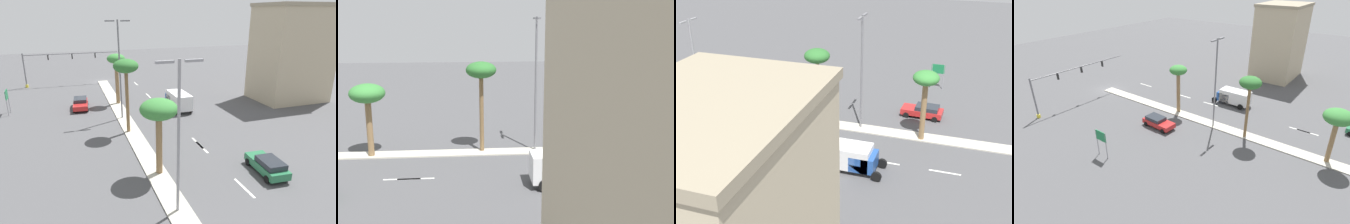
% 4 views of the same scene
% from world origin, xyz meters
% --- Properties ---
extents(ground_plane, '(160.00, 160.00, 0.00)m').
position_xyz_m(ground_plane, '(0.00, 29.51, 0.00)').
color(ground_plane, '#4C4C4F').
extents(median_curb, '(1.80, 75.87, 0.12)m').
position_xyz_m(median_curb, '(0.00, 37.94, 0.06)').
color(median_curb, '#B7B2A3').
rests_on(median_curb, ground).
extents(lane_stripe_trailing, '(0.20, 2.80, 0.01)m').
position_xyz_m(lane_stripe_trailing, '(-5.79, 13.07, 0.01)').
color(lane_stripe_trailing, silver).
rests_on(lane_stripe_trailing, ground).
extents(lane_stripe_far, '(0.20, 2.80, 0.01)m').
position_xyz_m(lane_stripe_far, '(-5.79, 18.53, 0.01)').
color(lane_stripe_far, silver).
rests_on(lane_stripe_far, ground).
extents(lane_stripe_center, '(0.20, 2.80, 0.01)m').
position_xyz_m(lane_stripe_center, '(-5.79, 32.63, 0.01)').
color(lane_stripe_center, silver).
rests_on(lane_stripe_center, ground).
extents(lane_stripe_front, '(0.20, 2.80, 0.01)m').
position_xyz_m(lane_stripe_front, '(-5.79, 33.67, 0.01)').
color(lane_stripe_front, silver).
rests_on(lane_stripe_front, ground).
extents(lane_stripe_near, '(0.20, 2.80, 0.01)m').
position_xyz_m(lane_stripe_near, '(-5.79, 41.37, 0.01)').
color(lane_stripe_near, silver).
rests_on(lane_stripe_near, ground).
extents(directional_road_sign, '(0.10, 1.69, 3.31)m').
position_xyz_m(directional_road_sign, '(14.14, 16.10, 2.40)').
color(directional_road_sign, gray).
rests_on(directional_road_sign, ground).
extents(palm_tree_near, '(2.54, 2.54, 7.25)m').
position_xyz_m(palm_tree_near, '(-0.40, 16.00, 6.08)').
color(palm_tree_near, olive).
rests_on(palm_tree_near, median_curb).
extents(palm_tree_left, '(2.69, 2.69, 8.14)m').
position_xyz_m(palm_tree_left, '(0.38, 27.41, 7.18)').
color(palm_tree_left, brown).
rests_on(palm_tree_left, median_curb).
extents(palm_tree_leading, '(3.03, 3.03, 6.40)m').
position_xyz_m(palm_tree_leading, '(-0.24, 37.17, 5.43)').
color(palm_tree_leading, olive).
rests_on(palm_tree_leading, median_curb).
extents(street_lamp_center, '(2.90, 0.24, 11.98)m').
position_xyz_m(street_lamp_center, '(0.21, 22.55, 6.98)').
color(street_lamp_center, slate).
rests_on(street_lamp_center, median_curb).
extents(street_lamp_far, '(2.90, 0.24, 10.23)m').
position_xyz_m(street_lamp_far, '(0.06, 42.35, 6.08)').
color(street_lamp_far, gray).
rests_on(street_lamp_far, median_curb).
extents(sedan_red_rear, '(2.29, 4.67, 1.41)m').
position_xyz_m(sedan_red_rear, '(5.00, 16.57, 0.76)').
color(sedan_red_rear, red).
rests_on(sedan_red_rear, ground).
extents(box_truck, '(2.48, 5.96, 2.44)m').
position_xyz_m(box_truck, '(-7.87, 21.28, 1.34)').
color(box_truck, '#234C99').
rests_on(box_truck, ground).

